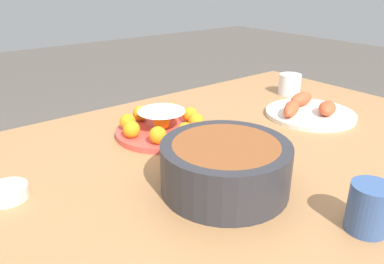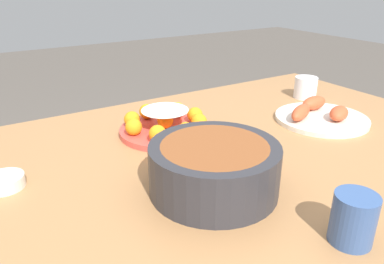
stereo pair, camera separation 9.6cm
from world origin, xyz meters
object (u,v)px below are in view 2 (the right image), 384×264
object	(u,v)px
dining_table	(222,189)
cup_near	(306,88)
sauce_bowl	(4,181)
cup_far	(353,219)
serving_bowl	(214,167)
seafood_platter	(320,115)
cake_plate	(166,124)

from	to	relation	value
dining_table	cup_near	world-z (taller)	cup_near
sauce_bowl	cup_far	xyz separation A→B (m)	(-0.47, 0.49, 0.03)
serving_bowl	seafood_platter	distance (m)	0.53
serving_bowl	seafood_platter	size ratio (longest dim) A/B	0.96
cake_plate	seafood_platter	size ratio (longest dim) A/B	0.93
sauce_bowl	seafood_platter	bearing A→B (deg)	174.59
cup_near	cup_far	distance (m)	0.80
dining_table	seafood_platter	distance (m)	0.43
cup_far	dining_table	bearing A→B (deg)	-88.43
serving_bowl	cup_far	world-z (taller)	serving_bowl
cup_near	sauce_bowl	bearing A→B (deg)	5.84
serving_bowl	seafood_platter	bearing A→B (deg)	-162.55
serving_bowl	cup_near	world-z (taller)	serving_bowl
cake_plate	cup_near	distance (m)	0.59
dining_table	cup_near	xyz separation A→B (m)	(-0.55, -0.25, 0.12)
sauce_bowl	cup_near	size ratio (longest dim) A/B	1.03
seafood_platter	cup_near	distance (m)	0.23
sauce_bowl	seafood_platter	xyz separation A→B (m)	(-0.87, 0.08, 0.00)
cake_plate	cup_far	distance (m)	0.57
cake_plate	serving_bowl	distance (m)	0.33
seafood_platter	cake_plate	bearing A→B (deg)	-19.78
cake_plate	cup_near	size ratio (longest dim) A/B	3.22
serving_bowl	cup_near	distance (m)	0.73
cake_plate	seafood_platter	world-z (taller)	cake_plate
dining_table	serving_bowl	size ratio (longest dim) A/B	5.92
serving_bowl	cup_near	xyz separation A→B (m)	(-0.64, -0.35, -0.02)
dining_table	cup_far	xyz separation A→B (m)	(-0.01, 0.35, 0.12)
cup_far	sauce_bowl	bearing A→B (deg)	-46.33
cup_near	cup_far	size ratio (longest dim) A/B	0.90
dining_table	cake_plate	distance (m)	0.25
cake_plate	cup_far	world-z (taller)	cup_far
cake_plate	cup_far	size ratio (longest dim) A/B	2.89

